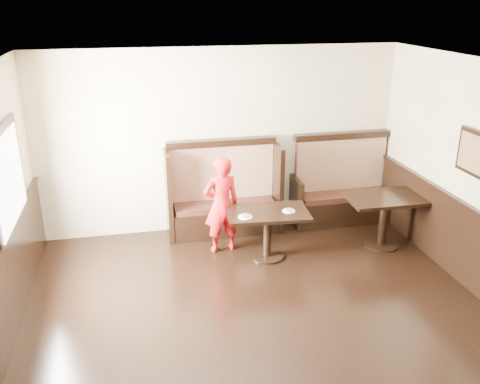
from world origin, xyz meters
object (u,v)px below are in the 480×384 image
object	(u,v)px
booth_neighbor	(341,192)
table_main	(268,222)
booth_main	(223,199)
table_neighbor	(385,209)
child	(222,205)

from	to	relation	value
booth_neighbor	table_main	size ratio (longest dim) A/B	1.42
booth_neighbor	booth_main	bearing A→B (deg)	179.95
table_neighbor	booth_neighbor	bearing A→B (deg)	105.42
table_main	child	bearing A→B (deg)	154.24
table_main	table_neighbor	world-z (taller)	table_neighbor
booth_main	booth_neighbor	distance (m)	1.95
child	booth_neighbor	bearing A→B (deg)	-171.23
booth_main	child	bearing A→B (deg)	-102.50
booth_neighbor	table_main	world-z (taller)	booth_neighbor
booth_main	booth_neighbor	bearing A→B (deg)	-0.05
table_main	table_neighbor	xyz separation A→B (m)	(1.76, 0.00, 0.04)
booth_neighbor	table_neighbor	distance (m)	1.03
booth_main	child	xyz separation A→B (m)	(-0.14, -0.65, 0.18)
booth_main	table_main	distance (m)	1.09
table_main	table_neighbor	distance (m)	1.76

